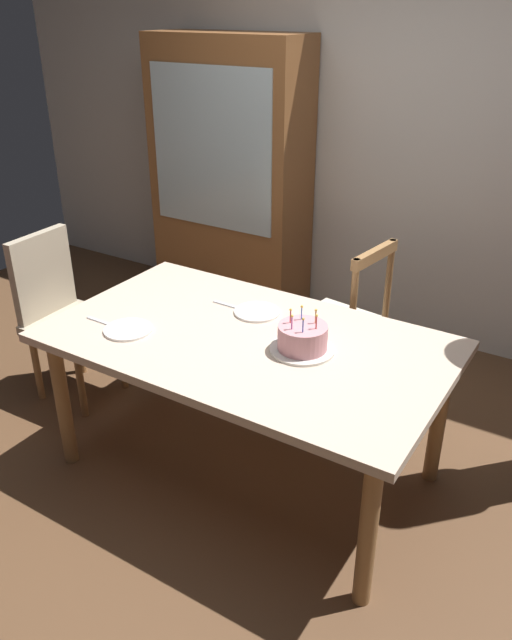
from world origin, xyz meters
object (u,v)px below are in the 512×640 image
Objects in this scene: birthday_cake at (302,339)px; dining_table at (247,353)px; plate_far_side at (257,312)px; plate_near_celebrant at (128,330)px; chair_upholstered at (61,308)px; chair_spindle_back at (341,325)px; china_cabinet at (230,180)px.

dining_table is at bearing -174.05° from birthday_cake.
plate_far_side is (-0.09, 0.23, 0.08)m from dining_table.
chair_upholstered is (-0.79, 0.29, -0.21)m from plate_near_celebrant.
chair_spindle_back reaches higher than plate_far_side.
chair_upholstered is at bearing -150.50° from chair_spindle_back.
dining_table is 1.29m from chair_upholstered.
birthday_cake is 0.29× the size of chair_upholstered.
china_cabinet reaches higher than birthday_cake.
chair_spindle_back is at bearing 61.33° from plate_near_celebrant.
plate_near_celebrant reaches higher than dining_table.
dining_table is 0.86m from chair_spindle_back.
birthday_cake is 2.08m from china_cabinet.
birthday_cake is at bearing -47.50° from china_cabinet.
chair_spindle_back is at bearing 73.16° from plate_far_side.
china_cabinet is (-1.23, 0.73, 0.49)m from chair_spindle_back.
chair_upholstered is at bearing -95.44° from china_cabinet.
plate_far_side is 0.23× the size of chair_upholstered.
plate_far_side is at bearing 49.25° from plate_near_celebrant.
plate_near_celebrant is at bearing -20.07° from chair_upholstered.
chair_spindle_back is at bearing 83.65° from dining_table.
chair_spindle_back reaches higher than dining_table.
birthday_cake is (0.27, 0.03, 0.13)m from dining_table.
dining_table is at bearing -69.05° from plate_far_side.
plate_near_celebrant is 1.00× the size of plate_far_side.
plate_near_celebrant is at bearing -118.67° from chair_spindle_back.
chair_upholstered is 1.57m from china_cabinet.
plate_far_side is at bearing -106.84° from chair_spindle_back.
chair_spindle_back is at bearing 102.13° from birthday_cake.
china_cabinet is (0.14, 1.50, 0.42)m from chair_upholstered.
birthday_cake is at bearing -30.01° from plate_far_side.
chair_spindle_back is 1.58m from chair_upholstered.
birthday_cake is 1.27× the size of plate_far_side.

